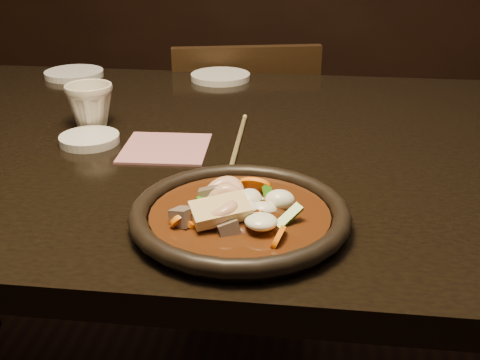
# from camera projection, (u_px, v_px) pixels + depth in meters

# --- Properties ---
(table) EXTENTS (1.60, 0.90, 0.75)m
(table) POSITION_uv_depth(u_px,v_px,m) (208.00, 180.00, 1.05)
(table) COLOR black
(table) RESTS_ON floor
(chair) EXTENTS (0.45, 0.45, 0.80)m
(chair) POSITION_uv_depth(u_px,v_px,m) (242.00, 169.00, 1.69)
(chair) COLOR black
(chair) RESTS_ON floor
(plate) EXTENTS (0.27, 0.27, 0.03)m
(plate) POSITION_uv_depth(u_px,v_px,m) (240.00, 216.00, 0.74)
(plate) COLOR black
(plate) RESTS_ON table
(stirfry) EXTENTS (0.16, 0.16, 0.06)m
(stirfry) POSITION_uv_depth(u_px,v_px,m) (237.00, 212.00, 0.73)
(stirfry) COLOR #3C1C0B
(stirfry) RESTS_ON plate
(soy_dish) EXTENTS (0.10, 0.10, 0.01)m
(soy_dish) POSITION_uv_depth(u_px,v_px,m) (89.00, 139.00, 1.00)
(soy_dish) COLOR silver
(soy_dish) RESTS_ON table
(saucer_left) EXTENTS (0.13, 0.13, 0.01)m
(saucer_left) POSITION_uv_depth(u_px,v_px,m) (74.00, 74.00, 1.39)
(saucer_left) COLOR silver
(saucer_left) RESTS_ON table
(saucer_right) EXTENTS (0.13, 0.13, 0.01)m
(saucer_right) POSITION_uv_depth(u_px,v_px,m) (220.00, 77.00, 1.36)
(saucer_right) COLOR silver
(saucer_right) RESTS_ON table
(tea_cup) EXTENTS (0.10, 0.09, 0.08)m
(tea_cup) POSITION_uv_depth(u_px,v_px,m) (90.00, 104.00, 1.06)
(tea_cup) COLOR beige
(tea_cup) RESTS_ON table
(chopsticks) EXTENTS (0.02, 0.27, 0.01)m
(chopsticks) POSITION_uv_depth(u_px,v_px,m) (238.00, 142.00, 0.99)
(chopsticks) COLOR tan
(chopsticks) RESTS_ON table
(napkin) EXTENTS (0.14, 0.14, 0.00)m
(napkin) POSITION_uv_depth(u_px,v_px,m) (166.00, 148.00, 0.97)
(napkin) COLOR #AB6971
(napkin) RESTS_ON table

